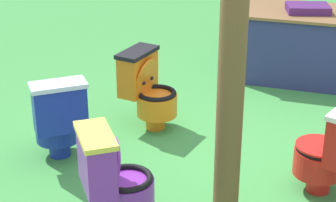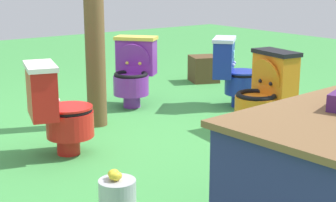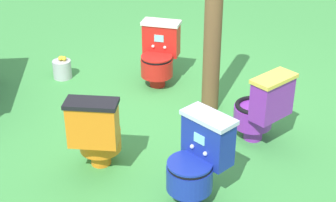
{
  "view_description": "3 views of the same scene",
  "coord_description": "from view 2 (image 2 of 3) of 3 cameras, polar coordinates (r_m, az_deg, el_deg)",
  "views": [
    {
      "loc": [
        1.08,
        -3.84,
        2.44
      ],
      "look_at": [
        -0.51,
        0.13,
        0.54
      ],
      "focal_mm": 62.87,
      "sensor_mm": 36.0,
      "label": 1
    },
    {
      "loc": [
        2.37,
        3.66,
        1.39
      ],
      "look_at": [
        -0.16,
        0.26,
        0.32
      ],
      "focal_mm": 55.04,
      "sensor_mm": 36.0,
      "label": 2
    },
    {
      "loc": [
        -4.72,
        0.15,
        2.7
      ],
      "look_at": [
        -0.64,
        0.04,
        0.52
      ],
      "focal_mm": 55.44,
      "sensor_mm": 36.0,
      "label": 3
    }
  ],
  "objects": [
    {
      "name": "toilet_orange",
      "position": [
        4.57,
        10.69,
        1.04
      ],
      "size": [
        0.54,
        0.46,
        0.73
      ],
      "rotation": [
        0.0,
        0.0,
        4.58
      ],
      "color": "orange",
      "rests_on": "ground"
    },
    {
      "name": "toilet_red",
      "position": [
        4.03,
        -12.14,
        -0.86
      ],
      "size": [
        0.58,
        0.52,
        0.73
      ],
      "rotation": [
        0.0,
        0.0,
        1.29
      ],
      "color": "red",
      "rests_on": "ground"
    },
    {
      "name": "lemon_bucket",
      "position": [
        3.06,
        -5.63,
        -10.49
      ],
      "size": [
        0.22,
        0.22,
        0.28
      ],
      "color": "#B7B7BF",
      "rests_on": "ground"
    },
    {
      "name": "ground",
      "position": [
        4.58,
        -3.52,
        -3.55
      ],
      "size": [
        14.0,
        14.0,
        0.0
      ],
      "primitive_type": "plane",
      "color": "#429947"
    },
    {
      "name": "toilet_blue",
      "position": [
        5.44,
        7.33,
        3.22
      ],
      "size": [
        0.63,
        0.63,
        0.73
      ],
      "rotation": [
        0.0,
        0.0,
        0.74
      ],
      "color": "#192D9E",
      "rests_on": "ground"
    },
    {
      "name": "small_crate",
      "position": [
        6.7,
        3.98,
        3.58
      ],
      "size": [
        0.44,
        0.45,
        0.33
      ],
      "primitive_type": "cube",
      "rotation": [
        0.0,
        0.0,
        4.32
      ],
      "color": "brown",
      "rests_on": "ground"
    },
    {
      "name": "wooden_post",
      "position": [
        4.68,
        -8.16,
        8.2
      ],
      "size": [
        0.18,
        0.18,
        1.83
      ],
      "primitive_type": "cylinder",
      "color": "brown",
      "rests_on": "ground"
    },
    {
      "name": "toilet_purple",
      "position": [
        5.44,
        -3.84,
        3.34
      ],
      "size": [
        0.64,
        0.62,
        0.73
      ],
      "rotation": [
        0.0,
        0.0,
        5.4
      ],
      "color": "purple",
      "rests_on": "ground"
    }
  ]
}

